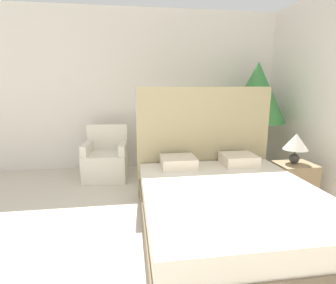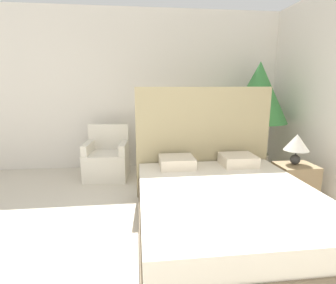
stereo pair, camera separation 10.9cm
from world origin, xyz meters
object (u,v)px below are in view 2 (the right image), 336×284
object	(u,v)px
nightstand	(295,181)
armchair_near_window_right	(171,159)
table_lamp	(297,144)
potted_palm	(258,98)
armchair_near_window_left	(107,162)
bed	(224,204)

from	to	relation	value
nightstand	armchair_near_window_right	bearing A→B (deg)	146.02
nightstand	table_lamp	distance (m)	0.53
potted_palm	table_lamp	size ratio (longest dim) A/B	4.55
armchair_near_window_right	armchair_near_window_left	bearing A→B (deg)	175.03
bed	nightstand	bearing A→B (deg)	29.62
bed	table_lamp	world-z (taller)	bed
table_lamp	armchair_near_window_left	bearing A→B (deg)	158.50
bed	potted_palm	world-z (taller)	potted_palm
armchair_near_window_left	armchair_near_window_right	world-z (taller)	same
bed	armchair_near_window_left	world-z (taller)	bed
potted_palm	nightstand	xyz separation A→B (m)	(0.10, -1.10, -1.10)
armchair_near_window_left	nightstand	bearing A→B (deg)	-17.06
bed	potted_palm	bearing A→B (deg)	57.30
potted_palm	table_lamp	bearing A→B (deg)	-85.20
potted_palm	table_lamp	world-z (taller)	potted_palm
nightstand	table_lamp	size ratio (longest dim) A/B	1.21
bed	potted_palm	xyz separation A→B (m)	(1.17, 1.83, 1.04)
armchair_near_window_left	table_lamp	distance (m)	2.95
bed	table_lamp	distance (m)	1.54
potted_palm	nightstand	distance (m)	1.56
potted_palm	nightstand	bearing A→B (deg)	-84.82
armchair_near_window_left	potted_palm	distance (m)	2.82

